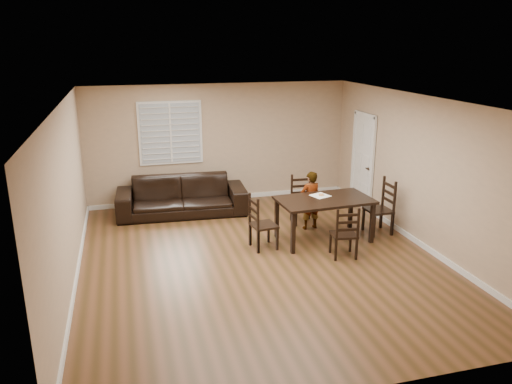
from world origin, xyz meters
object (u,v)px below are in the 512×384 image
dining_table (324,203)px  chair_near (301,200)px  chair_right (384,208)px  chair_far (346,236)px  child (310,200)px  donut (321,194)px  chair_left (257,225)px  sofa (182,196)px

dining_table → chair_near: chair_near is taller
dining_table → chair_right: chair_right is taller
chair_far → child: size_ratio=0.79×
child → donut: (0.05, -0.43, 0.25)m
dining_table → chair_right: (1.29, 0.07, -0.24)m
child → chair_left: bearing=21.1°
chair_far → chair_right: bearing=-134.7°
chair_left → chair_right: size_ratio=0.93×
chair_left → donut: 1.40m
chair_right → donut: bearing=-96.8°
chair_near → child: (0.01, -0.47, 0.14)m
chair_right → sofa: chair_right is taller
dining_table → chair_far: 0.95m
chair_far → child: child is taller
chair_near → chair_far: size_ratio=1.06×
dining_table → child: size_ratio=1.52×
chair_right → child: bearing=-113.9°
sofa → chair_left: bearing=-60.9°
chair_near → chair_left: 1.72m
child → donut: size_ratio=11.84×
chair_far → sofa: (-2.42, 3.07, -0.03)m
child → sofa: bearing=-41.3°
chair_left → sofa: (-1.08, 2.25, -0.06)m
chair_far → sofa: size_ratio=0.34×
chair_far → chair_right: chair_right is taller
chair_right → donut: size_ratio=10.83×
dining_table → child: bearing=90.0°
chair_far → sofa: chair_far is taller
dining_table → chair_near: (-0.05, 1.09, -0.28)m
sofa → chair_right: bearing=-26.2°
chair_near → chair_far: bearing=-84.4°
donut → child: bearing=96.1°
chair_left → chair_near: bearing=-54.1°
chair_near → chair_left: bearing=-133.7°
dining_table → chair_near: size_ratio=1.81×
dining_table → chair_near: bearing=89.3°
dining_table → child: child is taller
dining_table → chair_right: size_ratio=1.66×
chair_far → chair_left: (-1.34, 0.82, 0.03)m
chair_left → chair_far: bearing=-128.5°
child → chair_near: bearing=-96.5°
chair_left → sofa: size_ratio=0.37×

